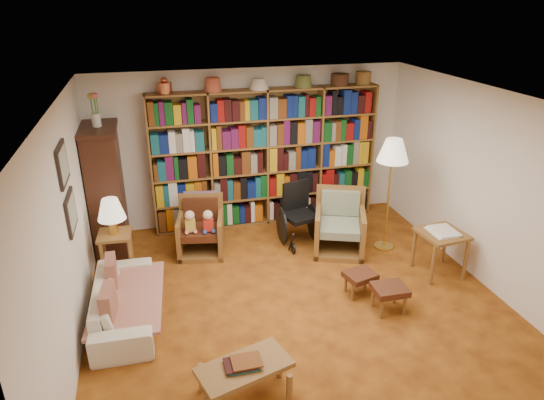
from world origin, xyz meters
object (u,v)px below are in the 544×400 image
object	(u,v)px
armchair_sage	(337,227)
side_table_papers	(441,239)
armchair_leather	(200,229)
floor_lamp	(393,155)
coffee_table	(244,370)
wheelchair	(298,216)
side_table_lamp	(116,244)
footstool_b	(390,291)
sofa	(124,301)
footstool_a	(360,277)

from	to	relation	value
armchair_sage	side_table_papers	bearing A→B (deg)	-43.75
armchair_leather	floor_lamp	world-z (taller)	floor_lamp
side_table_papers	coffee_table	xyz separation A→B (m)	(-2.99, -1.51, -0.21)
coffee_table	armchair_sage	bearing A→B (deg)	52.83
wheelchair	floor_lamp	bearing A→B (deg)	-24.24
armchair_sage	wheelchair	size ratio (longest dim) A/B	1.06
side_table_lamp	armchair_leather	xyz separation A→B (m)	(1.16, 0.43, -0.12)
armchair_sage	footstool_b	bearing A→B (deg)	-89.11
side_table_papers	footstool_b	bearing A→B (deg)	-149.59
wheelchair	coffee_table	distance (m)	3.23
armchair_leather	coffee_table	world-z (taller)	armchair_leather
sofa	armchair_leather	xyz separation A→B (m)	(1.06, 1.46, 0.10)
sofa	armchair_sage	world-z (taller)	armchair_sage
armchair_sage	footstool_a	size ratio (longest dim) A/B	2.28
wheelchair	side_table_lamp	bearing A→B (deg)	-172.64
armchair_leather	footstool_b	distance (m)	2.89
armchair_leather	side_table_papers	xyz separation A→B (m)	(3.04, -1.47, 0.18)
side_table_papers	footstool_b	world-z (taller)	side_table_papers
sofa	coffee_table	distance (m)	1.89
wheelchair	footstool_b	bearing A→B (deg)	-75.45
sofa	side_table_lamp	size ratio (longest dim) A/B	2.62
side_table_lamp	footstool_a	bearing A→B (deg)	-22.90
side_table_papers	wheelchair	bearing A→B (deg)	138.43
armchair_sage	wheelchair	xyz separation A→B (m)	(-0.49, 0.36, 0.08)
wheelchair	footstool_a	xyz separation A→B (m)	(0.32, -1.59, -0.17)
sofa	coffee_table	world-z (taller)	sofa
side_table_lamp	floor_lamp	bearing A→B (deg)	-2.93
side_table_lamp	armchair_leather	distance (m)	1.24
sofa	wheelchair	distance (m)	2.89
sofa	footstool_b	world-z (taller)	sofa
side_table_papers	coffee_table	bearing A→B (deg)	-153.23
armchair_sage	floor_lamp	bearing A→B (deg)	-14.06
side_table_lamp	side_table_papers	world-z (taller)	side_table_papers
footstool_b	side_table_lamp	bearing A→B (deg)	152.33
sofa	coffee_table	bearing A→B (deg)	-142.27
floor_lamp	footstool_b	world-z (taller)	floor_lamp
side_table_lamp	wheelchair	size ratio (longest dim) A/B	0.68
wheelchair	coffee_table	world-z (taller)	wheelchair
footstool_a	coffee_table	distance (m)	2.18
side_table_lamp	floor_lamp	xyz separation A→B (m)	(3.84, -0.20, 0.99)
armchair_leather	side_table_papers	distance (m)	3.39
sofa	floor_lamp	size ratio (longest dim) A/B	0.98
floor_lamp	footstool_a	bearing A→B (deg)	-129.65
armchair_leather	wheelchair	xyz separation A→B (m)	(1.48, -0.09, 0.08)
side_table_papers	sofa	bearing A→B (deg)	179.79
armchair_leather	sofa	bearing A→B (deg)	-126.06
floor_lamp	side_table_lamp	bearing A→B (deg)	177.07
armchair_sage	side_table_papers	xyz separation A→B (m)	(1.07, -1.02, 0.18)
sofa	side_table_lamp	bearing A→B (deg)	7.04
floor_lamp	armchair_sage	bearing A→B (deg)	165.94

